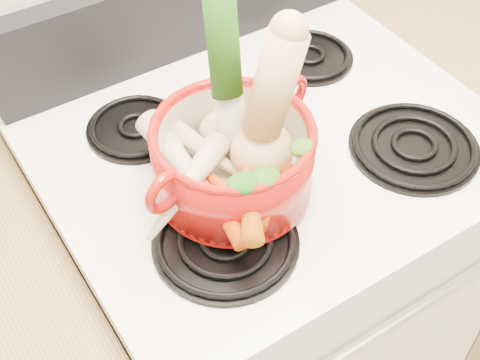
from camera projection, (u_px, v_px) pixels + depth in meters
stove_body at (263, 292)px, 1.53m from camera, size 0.76×0.65×0.92m
cooktop at (269, 142)px, 1.18m from camera, size 0.78×0.67×0.03m
control_backsplash at (182, 11)px, 1.27m from camera, size 0.76×0.05×0.18m
oven_handle at (383, 331)px, 1.10m from camera, size 0.60×0.02×0.02m
burner_front_left at (226, 241)px, 1.00m from camera, size 0.22×0.22×0.02m
burner_front_right at (414, 145)px, 1.14m from camera, size 0.22×0.22×0.02m
burner_back_left at (136, 127)px, 1.17m from camera, size 0.17×0.17×0.02m
burner_back_right at (309, 56)px, 1.31m from camera, size 0.17×0.17×0.02m
dutch_oven at (233, 159)px, 1.02m from camera, size 0.31×0.31×0.12m
pot_handle_left at (164, 192)px, 0.92m from camera, size 0.07×0.03×0.07m
pot_handle_right at (292, 94)px, 1.06m from camera, size 0.07×0.03×0.07m
squash at (263, 111)px, 0.96m from camera, size 0.17×0.12×0.27m
leek at (230, 80)px, 0.96m from camera, size 0.07×0.12×0.31m
ginger at (224, 126)px, 1.09m from camera, size 0.10×0.08×0.05m
parsnip_0 at (190, 172)px, 1.02m from camera, size 0.06×0.25×0.07m
parsnip_1 at (184, 168)px, 1.02m from camera, size 0.07×0.19×0.05m
parsnip_2 at (209, 151)px, 1.03m from camera, size 0.10×0.19×0.06m
parsnip_3 at (186, 186)px, 0.97m from camera, size 0.20×0.13×0.06m
carrot_0 at (228, 193)px, 1.00m from camera, size 0.07×0.17×0.05m
carrot_1 at (220, 208)px, 0.97m from camera, size 0.04×0.15×0.04m
carrot_2 at (258, 157)px, 1.03m from camera, size 0.09×0.16×0.04m
carrot_3 at (249, 198)px, 0.96m from camera, size 0.11×0.16×0.05m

